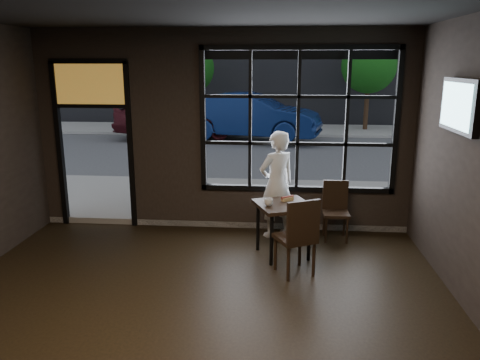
# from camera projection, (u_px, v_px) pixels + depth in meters

# --- Properties ---
(floor) EXTENTS (6.00, 7.00, 0.02)m
(floor) POSITION_uv_depth(u_px,v_px,m) (179.00, 353.00, 4.44)
(floor) COLOR black
(floor) RESTS_ON ground
(window_frame) EXTENTS (3.06, 0.12, 2.28)m
(window_frame) POSITION_uv_depth(u_px,v_px,m) (298.00, 120.00, 7.29)
(window_frame) COLOR black
(window_frame) RESTS_ON ground
(stained_transom) EXTENTS (1.20, 0.06, 0.70)m
(stained_transom) POSITION_uv_depth(u_px,v_px,m) (90.00, 84.00, 7.42)
(stained_transom) COLOR orange
(stained_transom) RESTS_ON ground
(street_asphalt) EXTENTS (60.00, 41.00, 0.04)m
(street_asphalt) POSITION_uv_depth(u_px,v_px,m) (264.00, 110.00, 27.64)
(street_asphalt) COLOR #545456
(street_asphalt) RESTS_ON ground
(cafe_table) EXTENTS (0.93, 0.93, 0.77)m
(cafe_table) POSITION_uv_depth(u_px,v_px,m) (283.00, 229.00, 6.61)
(cafe_table) COLOR black
(cafe_table) RESTS_ON floor
(chair_near) EXTENTS (0.60, 0.60, 1.04)m
(chair_near) POSITION_uv_depth(u_px,v_px,m) (295.00, 235.00, 6.00)
(chair_near) COLOR black
(chair_near) RESTS_ON floor
(chair_window) EXTENTS (0.40, 0.40, 0.90)m
(chair_window) POSITION_uv_depth(u_px,v_px,m) (336.00, 212.00, 7.18)
(chair_window) COLOR black
(chair_window) RESTS_ON floor
(man) EXTENTS (0.73, 0.67, 1.68)m
(man) POSITION_uv_depth(u_px,v_px,m) (277.00, 184.00, 7.25)
(man) COLOR white
(man) RESTS_ON floor
(hotdog) EXTENTS (0.21, 0.18, 0.06)m
(hotdog) POSITION_uv_depth(u_px,v_px,m) (287.00, 199.00, 6.64)
(hotdog) COLOR tan
(hotdog) RESTS_ON cafe_table
(cup) EXTENTS (0.16, 0.16, 0.10)m
(cup) POSITION_uv_depth(u_px,v_px,m) (269.00, 202.00, 6.42)
(cup) COLOR silver
(cup) RESTS_ON cafe_table
(tv) EXTENTS (0.12, 1.03, 0.60)m
(tv) POSITION_uv_depth(u_px,v_px,m) (460.00, 106.00, 5.24)
(tv) COLOR black
(tv) RESTS_ON wall_right
(navy_car) EXTENTS (5.05, 2.63, 1.58)m
(navy_car) POSITION_uv_depth(u_px,v_px,m) (250.00, 116.00, 16.15)
(navy_car) COLOR #0C1E4F
(navy_car) RESTS_ON street_asphalt
(maroon_car) EXTENTS (4.66, 2.11, 1.55)m
(maroon_car) POSITION_uv_depth(u_px,v_px,m) (179.00, 115.00, 16.66)
(maroon_car) COLOR #441117
(maroon_car) RESTS_ON street_asphalt
(tree_left) EXTENTS (2.05, 2.05, 3.50)m
(tree_left) POSITION_uv_depth(u_px,v_px,m) (188.00, 68.00, 18.47)
(tree_left) COLOR #332114
(tree_left) RESTS_ON street_asphalt
(tree_right) EXTENTS (2.13, 2.13, 3.63)m
(tree_right) POSITION_uv_depth(u_px,v_px,m) (369.00, 66.00, 18.08)
(tree_right) COLOR #332114
(tree_right) RESTS_ON street_asphalt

